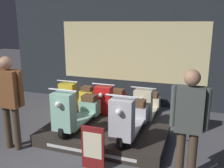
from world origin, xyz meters
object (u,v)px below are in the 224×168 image
at_px(scooter_display_left, 76,111).
at_px(scooter_backrow_2, 147,105).
at_px(scooter_display_right, 130,118).
at_px(scooter_backrow_0, 77,98).
at_px(scooter_backrow_1, 110,101).
at_px(price_sign_board, 93,148).
at_px(person_left_browsing, 9,95).
at_px(scooter_backrow_3, 188,110).
at_px(person_right_browsing, 189,120).

distance_m(scooter_display_left, scooter_backrow_2, 1.95).
height_order(scooter_display_right, scooter_backrow_2, scooter_display_right).
relative_size(scooter_display_left, scooter_display_right, 1.00).
bearing_deg(scooter_backrow_0, scooter_backrow_1, 0.00).
height_order(scooter_backrow_2, price_sign_board, scooter_backrow_2).
xyz_separation_m(person_left_browsing, price_sign_board, (1.73, -0.12, -0.70)).
relative_size(scooter_display_right, price_sign_board, 2.08).
bearing_deg(scooter_display_left, price_sign_board, -50.04).
distance_m(scooter_display_left, person_left_browsing, 1.34).
xyz_separation_m(scooter_display_left, scooter_backrow_3, (2.13, 1.54, -0.24)).
relative_size(person_left_browsing, person_right_browsing, 1.02).
bearing_deg(scooter_backrow_2, scooter_backrow_1, 180.00).
bearing_deg(scooter_backrow_3, scooter_backrow_1, 180.00).
distance_m(scooter_backrow_0, price_sign_board, 2.91).
height_order(scooter_display_right, scooter_backrow_3, scooter_display_right).
distance_m(person_right_browsing, price_sign_board, 1.60).
xyz_separation_m(scooter_backrow_0, person_right_browsing, (3.02, -2.34, 0.67)).
relative_size(scooter_display_right, scooter_backrow_3, 1.00).
distance_m(scooter_backrow_1, price_sign_board, 2.53).
bearing_deg(scooter_backrow_3, person_left_browsing, -142.96).
bearing_deg(scooter_display_right, scooter_display_left, 180.00).
distance_m(scooter_backrow_1, scooter_backrow_2, 0.97).
bearing_deg(price_sign_board, person_right_browsing, 4.87).
distance_m(scooter_backrow_1, person_left_browsing, 2.70).
relative_size(scooter_display_left, scooter_backrow_1, 1.00).
xyz_separation_m(person_right_browsing, price_sign_board, (-1.46, -0.12, -0.65)).
xyz_separation_m(scooter_backrow_0, scooter_backrow_1, (0.97, 0.00, 0.00)).
xyz_separation_m(scooter_backrow_3, price_sign_board, (-1.36, -2.46, 0.02)).
bearing_deg(scooter_display_right, price_sign_board, -111.55).
bearing_deg(scooter_display_right, scooter_backrow_3, 57.04).
relative_size(scooter_display_right, scooter_backrow_1, 1.00).
relative_size(scooter_display_left, person_left_browsing, 0.87).
bearing_deg(person_left_browsing, scooter_display_right, 20.78).
height_order(scooter_backrow_2, scooter_backrow_3, same).
bearing_deg(scooter_backrow_0, scooter_backrow_3, 0.00).
distance_m(scooter_display_right, person_left_browsing, 2.29).
relative_size(scooter_display_left, price_sign_board, 2.08).
height_order(scooter_display_right, scooter_backrow_1, scooter_display_right).
xyz_separation_m(scooter_display_right, scooter_backrow_0, (-1.92, 1.54, -0.24)).
bearing_deg(scooter_backrow_3, scooter_display_right, -122.96).
bearing_deg(person_left_browsing, scooter_backrow_0, 85.58).
xyz_separation_m(scooter_backrow_1, person_right_browsing, (2.04, -2.34, 0.67)).
height_order(scooter_display_left, scooter_display_right, same).
distance_m(scooter_backrow_0, person_right_browsing, 3.87).
bearing_deg(person_right_browsing, scooter_backrow_2, 114.64).
xyz_separation_m(scooter_backrow_0, price_sign_board, (1.55, -2.46, 0.02)).
height_order(scooter_backrow_0, person_left_browsing, person_left_browsing).
distance_m(scooter_display_right, scooter_backrow_0, 2.47).
bearing_deg(scooter_backrow_0, scooter_display_right, -38.81).
bearing_deg(scooter_display_left, scooter_backrow_3, 35.84).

